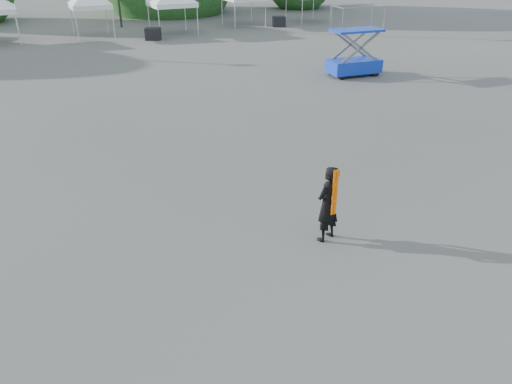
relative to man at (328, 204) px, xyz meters
name	(u,v)px	position (x,y,z in m)	size (l,w,h in m)	color
ground	(271,214)	(-0.62, 1.56, -0.91)	(120.00, 120.00, 0.00)	#474442
man	(328,204)	(0.00, 0.00, 0.00)	(0.78, 0.65, 1.82)	black
scissor_lift	(356,41)	(9.75, 12.66, 0.79)	(2.71, 1.52, 3.38)	#0C0E9C
crate_mid	(153,34)	(3.21, 27.05, -0.51)	(1.03, 0.80, 0.80)	black
crate_east	(279,21)	(13.83, 28.52, -0.52)	(1.01, 0.78, 0.78)	black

